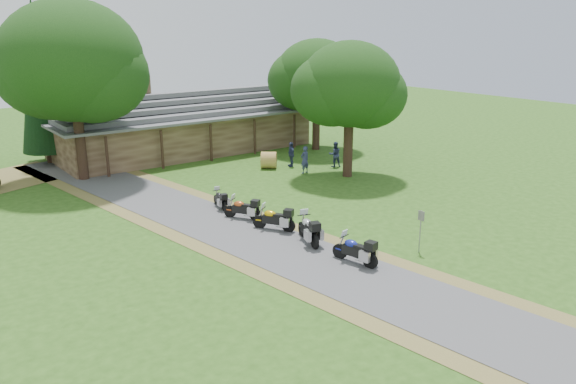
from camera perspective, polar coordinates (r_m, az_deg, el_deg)
ground at (r=24.75m, az=2.58°, el=-7.14°), size 120.00×120.00×0.00m
driveway at (r=27.45m, az=-3.57°, el=-4.71°), size 51.95×51.95×0.00m
lodge at (r=46.82m, az=-10.61°, el=7.08°), size 21.40×9.40×4.90m
motorcycle_row_a at (r=24.51m, az=6.82°, el=-5.74°), size 1.06×2.11×1.38m
motorcycle_row_b at (r=26.66m, az=2.08°, el=-3.67°), size 1.34×2.24×1.46m
motorcycle_row_c at (r=28.21m, az=-1.44°, el=-2.61°), size 1.62×2.02×1.36m
motorcycle_row_d at (r=29.93m, az=-4.64°, el=-1.58°), size 1.54×1.94×1.30m
motorcycle_row_e at (r=31.92m, az=-6.92°, el=-0.65°), size 0.84×1.73×1.13m
person_a at (r=39.11m, az=1.72°, el=3.53°), size 0.67×0.51×2.24m
person_b at (r=41.06m, az=4.79°, el=4.05°), size 0.74×0.66×2.17m
person_c at (r=41.04m, az=0.32°, el=4.07°), size 0.60×0.71×2.12m
hay_bale at (r=40.63m, az=-1.96°, el=3.26°), size 1.62×1.63×1.20m
sign_post at (r=26.10m, az=13.28°, el=-3.94°), size 0.36×0.06×2.01m
oak_lodge_left at (r=39.11m, az=-20.90°, el=10.15°), size 9.07×9.07×12.59m
oak_lodge_right at (r=46.34m, az=2.92°, el=10.31°), size 6.85×6.85×9.81m
oak_driveway at (r=37.83m, az=6.26°, el=9.03°), size 6.63×6.63×10.08m
cedar_near at (r=45.01m, az=-23.83°, el=10.11°), size 3.57×3.57×11.91m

